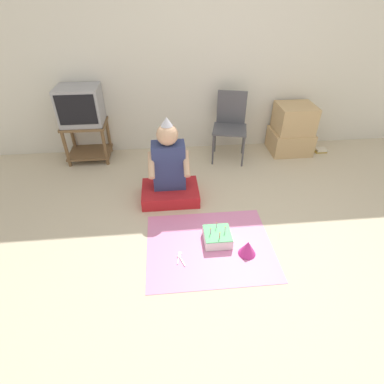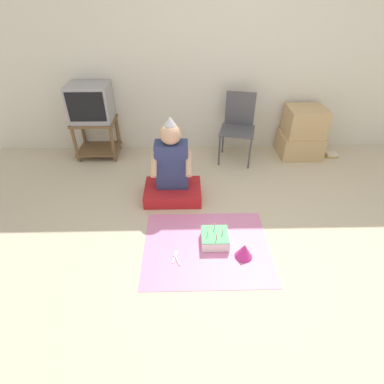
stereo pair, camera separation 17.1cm
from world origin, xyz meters
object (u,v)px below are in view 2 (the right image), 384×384
(book_pile, at_px, (331,155))
(party_hat_blue, at_px, (244,251))
(folding_chair, at_px, (238,123))
(tv, at_px, (90,103))
(cardboard_box_stack, at_px, (302,133))
(birthday_cake, at_px, (215,238))
(person_seated, at_px, (172,173))

(book_pile, height_order, party_hat_blue, party_hat_blue)
(book_pile, bearing_deg, folding_chair, 178.97)
(tv, xyz_separation_m, cardboard_box_stack, (2.77, -0.05, -0.42))
(party_hat_blue, bearing_deg, birthday_cake, 143.26)
(book_pile, relative_size, birthday_cake, 0.66)
(tv, relative_size, person_seated, 0.54)
(birthday_cake, distance_m, party_hat_blue, 0.30)
(cardboard_box_stack, bearing_deg, person_seated, -151.12)
(cardboard_box_stack, xyz_separation_m, book_pile, (0.45, -0.08, -0.29))
(birthday_cake, bearing_deg, folding_chair, 75.53)
(folding_chair, bearing_deg, party_hat_blue, -95.70)
(book_pile, height_order, person_seated, person_seated)
(cardboard_box_stack, distance_m, person_seated, 1.97)
(cardboard_box_stack, height_order, birthday_cake, cardboard_box_stack)
(book_pile, xyz_separation_m, person_seated, (-2.17, -0.87, 0.28))
(tv, xyz_separation_m, birthday_cake, (1.46, -1.75, -0.68))
(folding_chair, xyz_separation_m, book_pile, (1.34, -0.02, -0.47))
(cardboard_box_stack, relative_size, party_hat_blue, 4.22)
(tv, relative_size, birthday_cake, 2.03)
(party_hat_blue, bearing_deg, folding_chair, 84.30)
(book_pile, bearing_deg, tv, 177.74)
(party_hat_blue, bearing_deg, tv, 131.40)
(birthday_cake, height_order, party_hat_blue, birthday_cake)
(tv, height_order, birthday_cake, tv)
(person_seated, height_order, birthday_cake, person_seated)
(party_hat_blue, bearing_deg, person_seated, 125.09)
(cardboard_box_stack, bearing_deg, birthday_cake, -127.65)
(tv, distance_m, book_pile, 3.30)
(cardboard_box_stack, height_order, book_pile, cardboard_box_stack)
(book_pile, distance_m, birthday_cake, 2.39)
(tv, distance_m, folding_chair, 1.90)
(person_seated, bearing_deg, folding_chair, 46.98)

